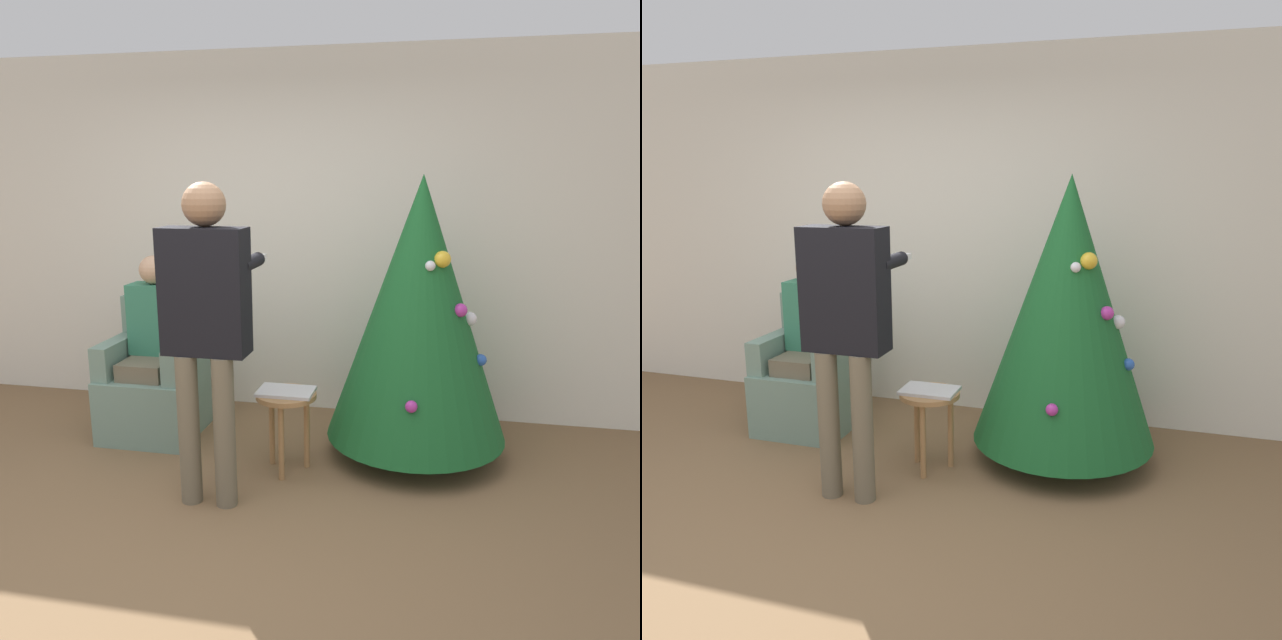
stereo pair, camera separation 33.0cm
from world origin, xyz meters
The scene contains 8 objects.
ground_plane centered at (0.00, 0.00, 0.00)m, with size 14.00×14.00×0.00m, color brown.
wall_back centered at (0.00, 2.23, 1.35)m, with size 8.00×0.06×2.70m.
christmas_tree centered at (1.08, 1.50, 0.98)m, with size 1.16×1.16×1.82m.
armchair centered at (-0.76, 1.52, 0.35)m, with size 0.63×0.64×0.96m.
person_seated centered at (-0.76, 1.50, 0.70)m, with size 0.36×0.46×1.27m.
person_standing centered at (-0.02, 0.69, 1.08)m, with size 0.47×0.57×1.78m.
side_stool centered at (0.31, 1.10, 0.42)m, with size 0.37×0.37×0.51m.
laptop centered at (0.31, 1.10, 0.52)m, with size 0.34×0.23×0.02m.
Camera 1 is at (1.23, -2.39, 1.81)m, focal length 35.00 mm.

